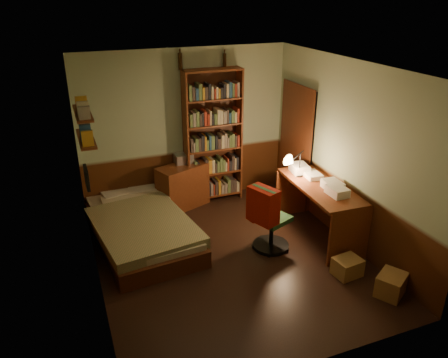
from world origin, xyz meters
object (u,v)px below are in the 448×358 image
object	(u,v)px
mini_stereo	(184,158)
office_chair	(272,219)
bookshelf	(213,138)
cardboard_box_b	(347,267)
cardboard_box_a	(391,285)
desk_lamp	(300,158)
bed	(140,219)
desk	(318,211)
dresser	(183,186)

from	to	relation	value
mini_stereo	office_chair	distance (m)	2.01
bookshelf	cardboard_box_b	world-z (taller)	bookshelf
bookshelf	cardboard_box_a	size ratio (longest dim) A/B	6.22
desk_lamp	cardboard_box_a	bearing A→B (deg)	-75.51
bookshelf	cardboard_box_b	xyz separation A→B (m)	(0.85, -2.75, -1.02)
bed	desk	xyz separation A→B (m)	(2.48, -0.87, 0.08)
mini_stereo	bookshelf	world-z (taller)	bookshelf
bed	bookshelf	xyz separation A→B (m)	(1.47, 0.88, 0.80)
desk	dresser	bearing A→B (deg)	136.37
dresser	bed	bearing A→B (deg)	-159.35
desk_lamp	cardboard_box_a	xyz separation A→B (m)	(0.21, -1.93, -0.99)
cardboard_box_b	mini_stereo	bearing A→B (deg)	116.06
desk	desk_lamp	xyz separation A→B (m)	(-0.12, 0.41, 0.71)
dresser	bookshelf	bearing A→B (deg)	-13.12
desk_lamp	office_chair	world-z (taller)	desk_lamp
desk	mini_stereo	bearing A→B (deg)	133.04
mini_stereo	office_chair	world-z (taller)	office_chair
bookshelf	office_chair	xyz separation A→B (m)	(0.22, -1.80, -0.67)
mini_stereo	cardboard_box_a	size ratio (longest dim) A/B	0.80
bookshelf	dresser	bearing A→B (deg)	-170.71
office_chair	cardboard_box_b	distance (m)	1.19
desk_lamp	cardboard_box_b	xyz separation A→B (m)	(-0.05, -1.41, -1.00)
dresser	desk_lamp	size ratio (longest dim) A/B	1.43
desk	bed	bearing A→B (deg)	163.21
bed	desk_lamp	world-z (taller)	desk_lamp
bed	cardboard_box_a	size ratio (longest dim) A/B	6.18
bed	desk	bearing A→B (deg)	-24.64
cardboard_box_b	bed	bearing A→B (deg)	141.10
office_chair	cardboard_box_b	bearing A→B (deg)	-78.40
bed	bookshelf	size ratio (longest dim) A/B	0.99
bed	office_chair	size ratio (longest dim) A/B	2.45
cardboard_box_a	cardboard_box_b	distance (m)	0.58
mini_stereo	dresser	bearing A→B (deg)	-121.75
office_chair	mini_stereo	bearing A→B (deg)	90.06
desk_lamp	office_chair	size ratio (longest dim) A/B	0.63
dresser	cardboard_box_a	xyz separation A→B (m)	(1.69, -3.18, -0.23)
mini_stereo	bed	bearing A→B (deg)	-138.67
bed	office_chair	world-z (taller)	office_chair
dresser	bookshelf	distance (m)	0.97
bed	bookshelf	distance (m)	1.89
dresser	office_chair	distance (m)	1.90
office_chair	cardboard_box_a	distance (m)	1.74
bookshelf	office_chair	world-z (taller)	bookshelf
desk	cardboard_box_a	xyz separation A→B (m)	(0.09, -1.52, -0.28)
dresser	desk	size ratio (longest dim) A/B	0.54
bed	dresser	xyz separation A→B (m)	(0.88, 0.80, 0.04)
bed	cardboard_box_b	xyz separation A→B (m)	(2.31, -1.87, -0.22)
cardboard_box_b	bookshelf	bearing A→B (deg)	107.16
desk_lamp	cardboard_box_b	distance (m)	1.73
bed	desk	size ratio (longest dim) A/B	1.45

